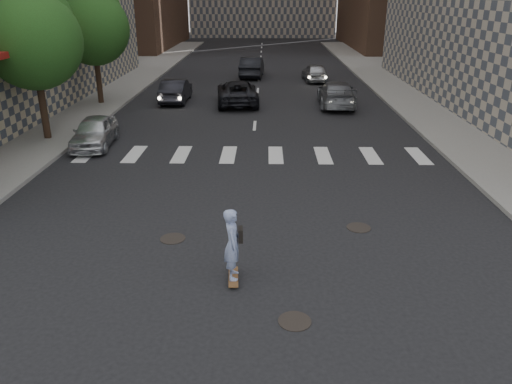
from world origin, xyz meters
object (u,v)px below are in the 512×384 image
traffic_car_c (237,92)px  silver_sedan (95,132)px  traffic_car_b (336,94)px  traffic_car_d (315,72)px  traffic_car_e (252,67)px  tree_c (94,25)px  skateboarder (233,244)px  traffic_car_a (176,91)px  tree_b (34,36)px

traffic_car_c → silver_sedan: bearing=52.5°
traffic_car_b → traffic_car_d: bearing=-84.6°
silver_sedan → traffic_car_e: size_ratio=0.80×
tree_c → silver_sedan: size_ratio=1.70×
skateboarder → silver_sedan: 12.99m
tree_c → traffic_car_c: tree_c is taller
skateboarder → traffic_car_a: size_ratio=0.43×
tree_c → traffic_car_b: size_ratio=1.29×
tree_c → traffic_car_a: 5.97m
tree_b → traffic_car_d: size_ratio=1.64×
tree_b → tree_c: bearing=90.0°
tree_c → traffic_car_e: tree_c is taller
skateboarder → traffic_car_b: bearing=72.3°
silver_sedan → traffic_car_e: bearing=68.0°
traffic_car_a → traffic_car_e: 11.03m
tree_b → traffic_car_a: bearing=63.6°
traffic_car_d → traffic_car_e: size_ratio=0.83×
traffic_car_b → traffic_car_e: size_ratio=1.06×
tree_b → traffic_car_e: tree_b is taller
tree_b → traffic_car_e: bearing=64.9°
traffic_car_a → traffic_car_c: (3.88, -0.62, 0.01)m
silver_sedan → traffic_car_a: (1.94, 9.85, 0.04)m
traffic_car_a → traffic_car_b: traffic_car_b is taller
silver_sedan → traffic_car_b: 14.68m
tree_b → skateboarder: tree_b is taller
skateboarder → traffic_car_c: 20.31m
traffic_car_d → traffic_car_e: (-4.90, 2.08, 0.11)m
tree_c → tree_b: bearing=-90.0°
tree_b → silver_sedan: bearing=-22.0°
tree_c → traffic_car_a: bearing=11.1°
traffic_car_b → traffic_car_c: size_ratio=0.99×
traffic_car_c → skateboarder: bearing=87.6°
traffic_car_a → traffic_car_e: traffic_car_e is taller
tree_b → traffic_car_e: (8.88, 18.94, -3.85)m
skateboarder → traffic_car_e: bearing=87.1°
tree_c → traffic_car_b: tree_c is taller
tree_c → skateboarder: tree_c is taller
silver_sedan → traffic_car_a: traffic_car_a is taller
skateboarder → silver_sedan: (-6.83, 11.05, -0.30)m
traffic_car_a → traffic_car_e: size_ratio=0.88×
tree_b → traffic_car_c: (8.27, 8.24, -3.93)m
tree_b → skateboarder: 15.65m
tree_b → traffic_car_c: tree_b is taller
skateboarder → silver_sedan: size_ratio=0.47×
tree_c → traffic_car_c: bearing=1.7°
skateboarder → traffic_car_d: bearing=77.5°
tree_c → traffic_car_b: 14.78m
skateboarder → tree_b: bearing=124.0°
silver_sedan → tree_b: bearing=153.9°
tree_b → traffic_car_a: (4.39, 8.86, -3.94)m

